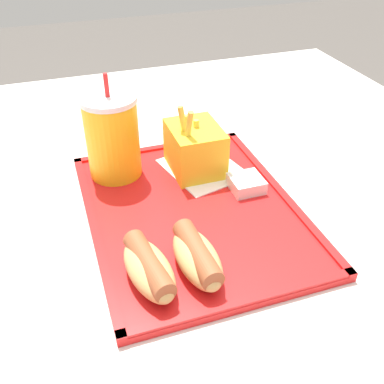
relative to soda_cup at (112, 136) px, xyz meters
The scene contains 8 objects.
dining_table 0.47m from the soda_cup, 141.14° to the right, with size 1.23×1.13×0.73m.
food_tray 0.17m from the soda_cup, 146.78° to the right, with size 0.38×0.30×0.01m.
paper_napkin 0.16m from the soda_cup, 104.26° to the right, with size 0.15×0.14×0.00m.
soda_cup is the anchor object (origin of this frame).
hot_dog_far 0.26m from the soda_cup, behind, with size 0.12×0.06×0.04m.
hot_dog_near 0.26m from the soda_cup, 168.17° to the right, with size 0.11×0.05×0.04m.
fries_carton 0.13m from the soda_cup, 103.87° to the right, with size 0.10×0.08×0.12m.
sauce_cup_mayo 0.22m from the soda_cup, 121.40° to the right, with size 0.05×0.05×0.02m.
Camera 1 is at (-0.49, 0.19, 1.14)m, focal length 42.00 mm.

